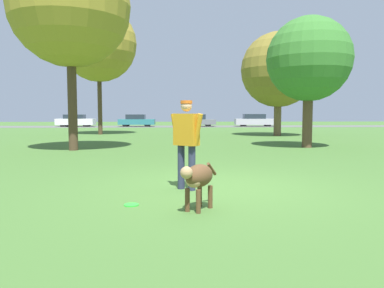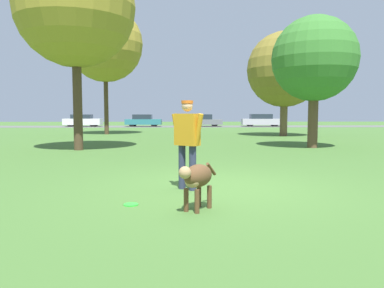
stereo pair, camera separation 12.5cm
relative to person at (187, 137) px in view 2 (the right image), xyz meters
The scene contains 13 objects.
ground_plane 1.13m from the person, 13.61° to the left, with size 120.00×120.00×0.00m, color #426B2D.
far_road_strip 34.55m from the person, 89.06° to the left, with size 120.00×6.00×0.01m.
person is the anchor object (origin of this frame).
dog 1.58m from the person, 86.06° to the right, with size 0.62×0.84×0.68m.
frisbee 1.74m from the person, 127.65° to the right, with size 0.23×0.23×0.02m.
tree_near_left 9.73m from the person, 117.54° to the left, with size 4.49×4.49×7.63m.
tree_far_right 18.12m from the person, 68.73° to the left, with size 4.69×4.69×6.51m.
tree_far_left 20.19m from the person, 105.04° to the left, with size 5.03×5.03×8.56m.
tree_near_right 10.29m from the person, 57.44° to the left, with size 3.44×3.44×5.34m.
parked_car_white 36.19m from the person, 107.12° to the left, with size 4.01×1.86×1.33m.
parked_car_teal 34.78m from the person, 96.68° to the left, with size 3.98×1.83×1.33m.
parked_car_grey 34.58m from the person, 85.84° to the left, with size 4.20×1.91×1.34m.
parked_car_silver 35.68m from the person, 75.26° to the left, with size 4.58×2.04×1.37m.
Camera 2 is at (-0.72, -6.93, 1.39)m, focal length 35.00 mm.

